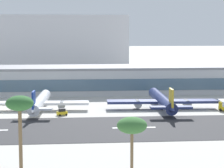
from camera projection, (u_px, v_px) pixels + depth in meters
ground_plane at (134, 131)px, 121.40m from camera, size 1400.00×1400.00×0.00m
runway_strip at (132, 128)px, 125.70m from camera, size 800.00×32.74×0.08m
runway_centreline_dash_4 at (134, 128)px, 125.75m from camera, size 12.00×1.20×0.01m
terminal_building at (94, 80)px, 197.27m from camera, size 214.89×24.87×11.51m
distant_hotel_block at (47, 44)px, 298.66m from camera, size 104.24×33.10×36.83m
airliner_navy_tail_gate_1 at (40, 103)px, 152.75m from camera, size 33.01×41.16×8.59m
airliner_gold_tail_gate_2 at (162, 101)px, 155.26m from camera, size 37.93×43.75×9.13m
service_baggage_tug_0 at (62, 112)px, 144.30m from camera, size 3.58×2.94×2.20m
palm_tree_0 at (20, 106)px, 83.14m from camera, size 5.08×5.08×14.86m
palm_tree_3 at (132, 126)px, 77.45m from camera, size 5.17×5.17×12.04m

